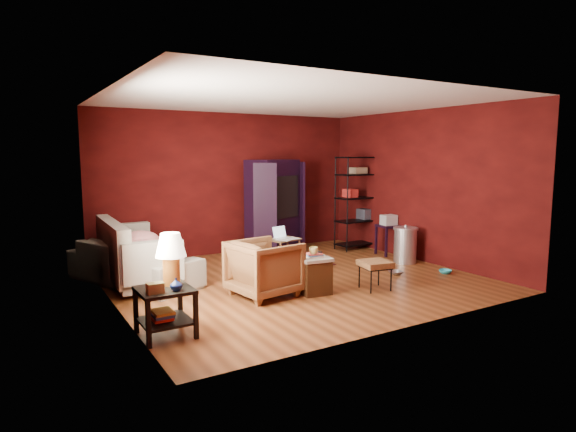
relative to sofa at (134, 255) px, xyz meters
name	(u,v)px	position (x,y,z in m)	size (l,w,h in m)	color
room	(293,192)	(2.21, -1.11, 0.96)	(5.54, 5.04, 2.84)	brown
sofa	(134,255)	(0.00, 0.00, 0.00)	(2.25, 0.66, 0.88)	gray
armchair	(264,265)	(1.42, -1.63, 0.00)	(0.85, 0.79, 0.87)	black
pet_bowl_steel	(396,268)	(3.86, -1.70, -0.32)	(0.23, 0.06, 0.23)	#AAADB1
pet_bowl_turquoise	(445,268)	(4.61, -2.08, -0.34)	(0.21, 0.07, 0.21)	#2AB0C6
vase	(176,285)	(-0.16, -2.58, 0.17)	(0.13, 0.14, 0.13)	#0D1843
mug	(314,250)	(2.04, -1.95, 0.21)	(0.13, 0.10, 0.13)	#D1C166
side_table	(168,274)	(-0.18, -2.36, 0.24)	(0.57, 0.57, 1.13)	black
sofa_cushions	(133,255)	(0.00, 0.01, 0.00)	(0.93, 2.18, 0.90)	gray
hamper	(314,274)	(2.08, -1.89, -0.16)	(0.48, 0.48, 0.61)	#41230F
footstool	(375,265)	(2.97, -2.20, -0.07)	(0.48, 0.48, 0.43)	black
rug_round	(281,268)	(2.44, -0.33, -0.43)	(1.55, 1.55, 0.01)	white
rug_oriental	(297,265)	(2.80, -0.30, -0.42)	(1.22, 0.85, 0.01)	#47121A
laptop_desk	(284,241)	(2.65, -0.07, -0.02)	(0.62, 0.53, 0.68)	brown
tv_armoire	(274,204)	(3.04, 0.99, 0.54)	(1.36, 1.12, 1.88)	black
wire_shelving	(358,198)	(4.75, 0.40, 0.62)	(0.97, 0.46, 1.94)	black
small_stand	(389,225)	(4.85, -0.43, 0.16)	(0.44, 0.44, 0.80)	black
trash_can	(405,245)	(4.63, -1.12, -0.11)	(0.56, 0.56, 0.71)	silver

